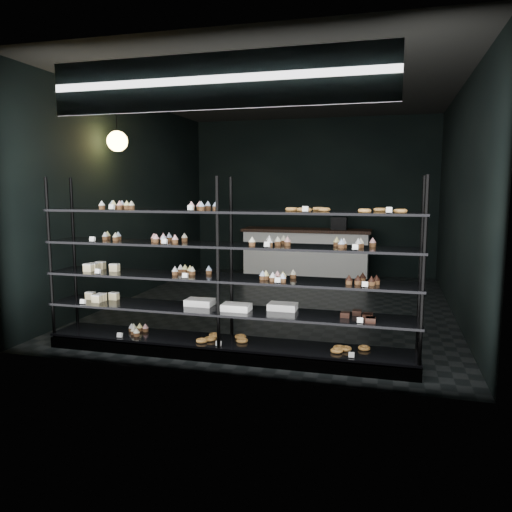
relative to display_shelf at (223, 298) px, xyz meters
name	(u,v)px	position (x,y,z in m)	size (l,w,h in m)	color
room	(281,201)	(0.10, 2.45, 0.97)	(5.01, 6.01, 3.20)	black
display_shelf	(223,298)	(0.00, 0.00, 0.00)	(4.00, 0.50, 1.91)	black
signage	(214,81)	(0.10, -0.48, 2.12)	(3.30, 0.05, 0.50)	#0D1944
pendant_lamp	(117,141)	(-2.10, 1.56, 1.82)	(0.29, 0.29, 0.87)	black
service_counter	(307,253)	(0.08, 4.95, -0.13)	(2.55, 0.65, 1.23)	silver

